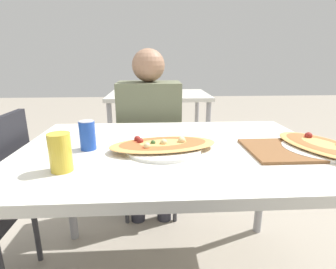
{
  "coord_description": "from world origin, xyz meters",
  "views": [
    {
      "loc": [
        -0.08,
        -1.09,
        1.13
      ],
      "look_at": [
        -0.02,
        -0.01,
        0.81
      ],
      "focal_mm": 28.0,
      "sensor_mm": 36.0,
      "label": 1
    }
  ],
  "objects_px": {
    "chair_far_seated": "(150,146)",
    "soda_can": "(87,135)",
    "dining_table": "(173,161)",
    "pizza_main": "(163,146)",
    "pizza_second": "(321,146)",
    "drink_glass": "(60,152)",
    "person_seated": "(150,122)"
  },
  "relations": [
    {
      "from": "chair_far_seated",
      "to": "soda_can",
      "type": "relative_size",
      "value": 7.1
    },
    {
      "from": "chair_far_seated",
      "to": "soda_can",
      "type": "height_order",
      "value": "chair_far_seated"
    },
    {
      "from": "dining_table",
      "to": "chair_far_seated",
      "type": "relative_size",
      "value": 1.49
    },
    {
      "from": "dining_table",
      "to": "pizza_main",
      "type": "relative_size",
      "value": 2.76
    },
    {
      "from": "pizza_main",
      "to": "pizza_second",
      "type": "bearing_deg",
      "value": -3.99
    },
    {
      "from": "dining_table",
      "to": "pizza_main",
      "type": "height_order",
      "value": "pizza_main"
    },
    {
      "from": "pizza_second",
      "to": "soda_can",
      "type": "bearing_deg",
      "value": 175.79
    },
    {
      "from": "soda_can",
      "to": "pizza_second",
      "type": "distance_m",
      "value": 0.99
    },
    {
      "from": "drink_glass",
      "to": "pizza_second",
      "type": "height_order",
      "value": "drink_glass"
    },
    {
      "from": "dining_table",
      "to": "pizza_main",
      "type": "xyz_separation_m",
      "value": [
        -0.04,
        -0.04,
        0.09
      ]
    },
    {
      "from": "pizza_second",
      "to": "pizza_main",
      "type": "bearing_deg",
      "value": 176.01
    },
    {
      "from": "pizza_main",
      "to": "drink_glass",
      "type": "height_order",
      "value": "drink_glass"
    },
    {
      "from": "drink_glass",
      "to": "pizza_second",
      "type": "xyz_separation_m",
      "value": [
        1.02,
        0.15,
        -0.05
      ]
    },
    {
      "from": "pizza_second",
      "to": "person_seated",
      "type": "bearing_deg",
      "value": 133.97
    },
    {
      "from": "person_seated",
      "to": "soda_can",
      "type": "height_order",
      "value": "person_seated"
    },
    {
      "from": "person_seated",
      "to": "chair_far_seated",
      "type": "bearing_deg",
      "value": -90.0
    },
    {
      "from": "dining_table",
      "to": "person_seated",
      "type": "height_order",
      "value": "person_seated"
    },
    {
      "from": "chair_far_seated",
      "to": "pizza_second",
      "type": "distance_m",
      "value": 1.17
    },
    {
      "from": "pizza_second",
      "to": "chair_far_seated",
      "type": "bearing_deg",
      "value": 129.97
    },
    {
      "from": "dining_table",
      "to": "soda_can",
      "type": "bearing_deg",
      "value": -178.24
    },
    {
      "from": "drink_glass",
      "to": "pizza_second",
      "type": "relative_size",
      "value": 0.29
    },
    {
      "from": "drink_glass",
      "to": "soda_can",
      "type": "bearing_deg",
      "value": 80.02
    },
    {
      "from": "person_seated",
      "to": "pizza_second",
      "type": "xyz_separation_m",
      "value": [
        0.73,
        -0.76,
        0.07
      ]
    },
    {
      "from": "person_seated",
      "to": "pizza_second",
      "type": "height_order",
      "value": "person_seated"
    },
    {
      "from": "dining_table",
      "to": "chair_far_seated",
      "type": "bearing_deg",
      "value": 97.91
    },
    {
      "from": "soda_can",
      "to": "drink_glass",
      "type": "xyz_separation_m",
      "value": [
        -0.04,
        -0.22,
        0.0
      ]
    },
    {
      "from": "pizza_main",
      "to": "chair_far_seated",
      "type": "bearing_deg",
      "value": 94.57
    },
    {
      "from": "dining_table",
      "to": "person_seated",
      "type": "distance_m",
      "value": 0.68
    },
    {
      "from": "pizza_main",
      "to": "soda_can",
      "type": "xyz_separation_m",
      "value": [
        -0.32,
        0.03,
        0.04
      ]
    },
    {
      "from": "dining_table",
      "to": "pizza_second",
      "type": "relative_size",
      "value": 2.84
    },
    {
      "from": "soda_can",
      "to": "chair_far_seated",
      "type": "bearing_deg",
      "value": 72.45
    },
    {
      "from": "dining_table",
      "to": "drink_glass",
      "type": "distance_m",
      "value": 0.48
    }
  ]
}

